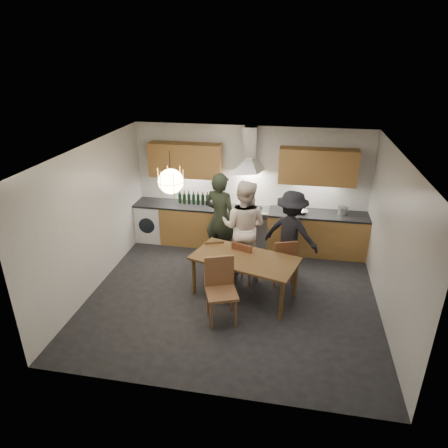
% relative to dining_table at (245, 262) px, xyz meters
% --- Properties ---
extents(ground, '(5.00, 5.00, 0.00)m').
position_rel_dining_table_xyz_m(ground, '(-0.20, -0.06, -0.67)').
color(ground, black).
rests_on(ground, ground).
extents(room_shell, '(5.02, 4.52, 2.61)m').
position_rel_dining_table_xyz_m(room_shell, '(-0.20, -0.06, 1.04)').
color(room_shell, white).
rests_on(room_shell, ground).
extents(counter_run, '(5.00, 0.62, 0.90)m').
position_rel_dining_table_xyz_m(counter_run, '(-0.17, 1.89, -0.22)').
color(counter_run, tan).
rests_on(counter_run, ground).
extents(range_stove, '(0.90, 0.60, 0.92)m').
position_rel_dining_table_xyz_m(range_stove, '(-0.20, 1.89, -0.22)').
color(range_stove, silver).
rests_on(range_stove, ground).
extents(wall_fixtures, '(4.30, 0.54, 1.10)m').
position_rel_dining_table_xyz_m(wall_fixtures, '(-0.20, 2.01, 1.21)').
color(wall_fixtures, '#BB8848').
rests_on(wall_fixtures, ground).
extents(pendant_lamp, '(0.43, 0.43, 0.70)m').
position_rel_dining_table_xyz_m(pendant_lamp, '(-1.20, -0.16, 1.43)').
color(pendant_lamp, black).
rests_on(pendant_lamp, ground).
extents(dining_table, '(1.96, 1.35, 0.75)m').
position_rel_dining_table_xyz_m(dining_table, '(0.00, 0.00, 0.00)').
color(dining_table, brown).
rests_on(dining_table, ground).
extents(chair_back_left, '(0.46, 0.46, 0.80)m').
position_rel_dining_table_xyz_m(chair_back_left, '(-0.66, 0.51, -0.21)').
color(chair_back_left, brown).
rests_on(chair_back_left, ground).
extents(chair_back_mid, '(0.52, 0.52, 0.88)m').
position_rel_dining_table_xyz_m(chair_back_mid, '(-0.06, 0.33, -0.16)').
color(chair_back_mid, '#5B2E1A').
rests_on(chair_back_mid, ground).
extents(chair_back_right, '(0.53, 0.53, 0.91)m').
position_rel_dining_table_xyz_m(chair_back_right, '(0.64, 0.50, -0.14)').
color(chair_back_right, brown).
rests_on(chair_back_right, ground).
extents(chair_front, '(0.62, 0.62, 1.06)m').
position_rel_dining_table_xyz_m(chair_front, '(-0.29, -0.69, -0.06)').
color(chair_front, brown).
rests_on(chair_front, ground).
extents(person_left, '(0.79, 0.64, 1.88)m').
position_rel_dining_table_xyz_m(person_left, '(-0.66, 1.17, 0.27)').
color(person_left, black).
rests_on(person_left, ground).
extents(person_mid, '(1.00, 0.83, 1.85)m').
position_rel_dining_table_xyz_m(person_mid, '(-0.14, 0.89, 0.26)').
color(person_mid, beige).
rests_on(person_mid, ground).
extents(person_right, '(1.22, 0.96, 1.66)m').
position_rel_dining_table_xyz_m(person_right, '(0.74, 0.98, 0.17)').
color(person_right, black).
rests_on(person_right, ground).
extents(mixing_bowl, '(0.33, 0.33, 0.06)m').
position_rel_dining_table_xyz_m(mixing_bowl, '(0.93, 1.85, 0.27)').
color(mixing_bowl, silver).
rests_on(mixing_bowl, counter_run).
extents(stock_pot, '(0.25, 0.25, 0.14)m').
position_rel_dining_table_xyz_m(stock_pot, '(1.76, 1.95, 0.31)').
color(stock_pot, '#BABABE').
rests_on(stock_pot, counter_run).
extents(wine_bottles, '(0.69, 0.07, 0.29)m').
position_rel_dining_table_xyz_m(wine_bottles, '(-1.40, 1.95, 0.38)').
color(wine_bottles, black).
rests_on(wine_bottles, counter_run).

